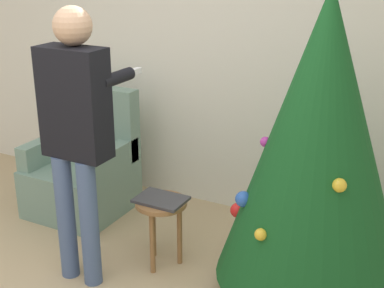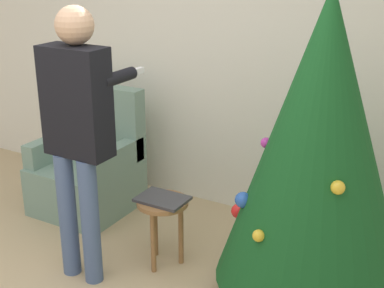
# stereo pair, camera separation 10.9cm
# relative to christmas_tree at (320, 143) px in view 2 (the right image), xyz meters

# --- Properties ---
(wall_back) EXTENTS (8.00, 0.06, 2.70)m
(wall_back) POSITION_rel_christmas_tree_xyz_m (-1.06, 0.91, 0.32)
(wall_back) COLOR silver
(wall_back) RESTS_ON ground_plane
(christmas_tree) EXTENTS (1.18, 1.18, 1.94)m
(christmas_tree) POSITION_rel_christmas_tree_xyz_m (0.00, 0.00, 0.00)
(christmas_tree) COLOR brown
(christmas_tree) RESTS_ON ground_plane
(armchair) EXTENTS (0.73, 0.74, 1.01)m
(armchair) POSITION_rel_christmas_tree_xyz_m (-2.01, 0.30, -0.70)
(armchair) COLOR gray
(armchair) RESTS_ON ground_plane
(person_standing) EXTENTS (0.44, 0.57, 1.78)m
(person_standing) POSITION_rel_christmas_tree_xyz_m (-1.38, -0.50, 0.05)
(person_standing) COLOR #475B84
(person_standing) RESTS_ON ground_plane
(side_stool) EXTENTS (0.35, 0.35, 0.49)m
(side_stool) POSITION_rel_christmas_tree_xyz_m (-0.99, -0.15, -0.64)
(side_stool) COLOR olive
(side_stool) RESTS_ON ground_plane
(laptop) EXTENTS (0.34, 0.24, 0.02)m
(laptop) POSITION_rel_christmas_tree_xyz_m (-0.99, -0.15, -0.54)
(laptop) COLOR #38383D
(laptop) RESTS_ON side_stool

